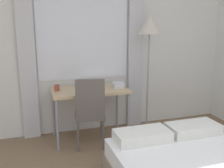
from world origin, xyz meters
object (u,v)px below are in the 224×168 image
mug (57,88)px  desk (90,94)px  standing_lamp (149,33)px  telephone (118,85)px  desk_chair (90,110)px  book (93,88)px

mug → desk: bearing=-5.3°
mug → standing_lamp: bearing=-3.4°
telephone → mug: 0.89m
desk_chair → mug: desk_chair is taller
desk_chair → telephone: desk_chair is taller
telephone → book: bearing=174.7°
book → mug: 0.52m
desk_chair → telephone: (0.49, 0.29, 0.25)m
standing_lamp → telephone: size_ratio=10.00×
desk → telephone: size_ratio=6.02×
desk → telephone: bearing=-4.2°
book → mug: mug is taller
telephone → mug: mug is taller
desk → telephone: 0.44m
standing_lamp → desk_chair: bearing=-164.1°
book → desk_chair: bearing=-111.9°
desk → desk_chair: 0.36m
desk → book: size_ratio=4.17×
desk_chair → standing_lamp: size_ratio=0.55×
desk_chair → telephone: bearing=40.6°
telephone → mug: (-0.89, 0.07, 0.01)m
mug → desk_chair: bearing=-42.7°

